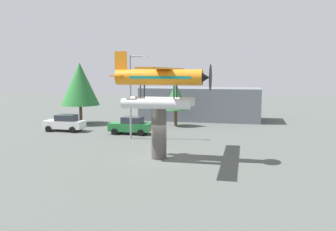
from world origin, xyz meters
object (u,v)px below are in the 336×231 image
Objects in this scene: display_pedestal at (159,133)px; tree_west at (80,84)px; floatplane_monument at (161,84)px; car_mid_green at (131,125)px; tree_east at (176,97)px; car_near_white at (65,123)px; streetlight_primary at (132,91)px; storefront_building at (201,104)px.

tree_west is (-13.42, 14.90, 2.93)m from display_pedestal.
floatplane_monument is at bearing 0.42° from display_pedestal.
car_mid_green is 0.84× the size of tree_east.
car_near_white is at bearing -1.22° from car_mid_green.
floatplane_monument is 1.35× the size of streetlight_primary.
car_near_white is (-12.62, 9.54, -0.97)m from display_pedestal.
streetlight_primary is 12.03m from tree_west.
streetlight_primary is 1.55× the size of tree_east.
streetlight_primary is (-4.29, 7.06, 2.65)m from display_pedestal.
floatplane_monument reaches higher than storefront_building.
tree_east reaches higher than storefront_building.
tree_west is 11.60m from tree_east.
storefront_building is at bearing 27.70° from tree_west.
display_pedestal is at bearing 142.92° from car_near_white.
car_mid_green is (-5.27, 9.38, -0.97)m from display_pedestal.
car_mid_green is at bearing -34.11° from tree_west.
display_pedestal is 0.74× the size of tree_east.
car_near_white and car_mid_green have the same top height.
storefront_building is 3.06× the size of tree_east.
tree_west reaches higher than car_mid_green.
storefront_building is (-0.02, 22.00, -3.30)m from floatplane_monument.
car_near_white is at bearing -150.18° from tree_east.
streetlight_primary is 15.76m from storefront_building.
car_mid_green is at bearing -118.02° from tree_east.
floatplane_monument is 22.24m from storefront_building.
tree_west reaches higher than car_near_white.
car_near_white is 12.58m from tree_east.
display_pedestal is 10.80m from car_mid_green.
streetlight_primary is 1.06× the size of tree_west.
display_pedestal is 0.88× the size of car_mid_green.
floatplane_monument is 2.48× the size of car_mid_green.
car_mid_green is at bearing 119.52° from floatplane_monument.
storefront_building is 6.79m from tree_east.
car_mid_green is 0.57× the size of tree_west.
streetlight_primary is at bearing 121.62° from floatplane_monument.
display_pedestal is 0.48× the size of streetlight_primary.
display_pedestal is at bearing -90.30° from storefront_building.
storefront_building reaches higher than display_pedestal.
car_near_white is 6.68m from tree_west.
tree_east is (10.69, 6.13, 2.52)m from car_near_white.
streetlight_primary reaches higher than display_pedestal.
display_pedestal is 22.00m from storefront_building.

